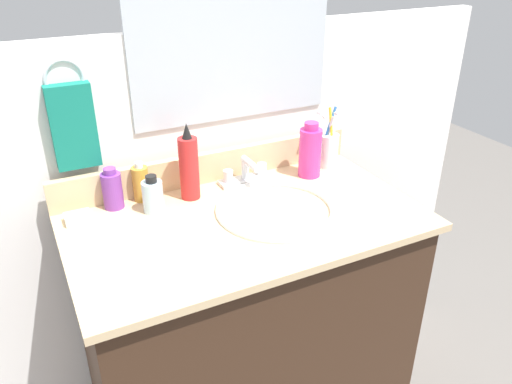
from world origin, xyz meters
TOP-DOWN VIEW (x-y plane):
  - vanity_cabinet at (0.00, 0.00)m, footprint 0.88×0.48m
  - countertop at (0.00, 0.00)m, footprint 0.91×0.52m
  - backsplash at (0.00, 0.25)m, footprint 0.91×0.02m
  - back_wall at (0.00, 0.31)m, footprint 2.01×0.04m
  - mirror_panel at (0.10, 0.29)m, footprint 0.60×0.01m
  - towel_ring at (-0.36, 0.29)m, footprint 0.10×0.01m
  - hand_towel at (-0.36, 0.27)m, footprint 0.11×0.04m
  - sink_basin at (0.09, -0.00)m, footprint 0.33×0.33m
  - faucet at (0.09, 0.19)m, footprint 0.16×0.10m
  - bottle_oil_amber at (-0.21, 0.22)m, footprint 0.04×0.04m
  - bottle_spray_red at (-0.09, 0.17)m, footprint 0.05×0.05m
  - bottle_cream_purple at (-0.29, 0.21)m, footprint 0.05×0.05m
  - bottle_soap_pink at (0.28, 0.15)m, footprint 0.07×0.07m
  - bottle_gel_clear at (-0.20, 0.14)m, footprint 0.05×0.05m
  - cup_white_ceramic at (0.37, 0.18)m, footprint 0.08×0.08m
  - soap_bar at (-0.39, 0.18)m, footprint 0.06×0.04m

SIDE VIEW (x-z plane):
  - vanity_cabinet at x=0.00m, z-range 0.00..0.85m
  - back_wall at x=0.00m, z-range 0.00..1.30m
  - sink_basin at x=0.09m, z-range 0.78..0.90m
  - countertop at x=0.00m, z-range 0.85..0.87m
  - soap_bar at x=-0.39m, z-range 0.87..0.89m
  - faucet at x=0.09m, z-range 0.86..0.94m
  - backsplash at x=0.00m, z-range 0.87..0.96m
  - bottle_gel_clear at x=-0.20m, z-range 0.86..0.97m
  - bottle_oil_amber at x=-0.21m, z-range 0.86..0.98m
  - bottle_cream_purple at x=-0.29m, z-range 0.86..0.98m
  - cup_white_ceramic at x=0.37m, z-range 0.83..1.02m
  - bottle_soap_pink at x=0.28m, z-range 0.86..1.03m
  - bottle_spray_red at x=-0.09m, z-range 0.85..1.07m
  - hand_towel at x=-0.36m, z-range 0.98..1.20m
  - towel_ring at x=-0.36m, z-range 1.16..1.26m
  - mirror_panel at x=0.10m, z-range 1.04..1.60m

